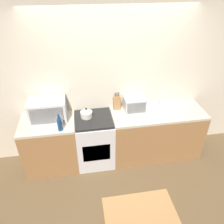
% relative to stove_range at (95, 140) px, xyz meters
% --- Properties ---
extents(ground_plane, '(16.00, 16.00, 0.00)m').
position_rel_stove_range_xyz_m(ground_plane, '(0.35, -0.65, -0.45)').
color(ground_plane, brown).
extents(wall_back, '(10.00, 0.06, 2.60)m').
position_rel_stove_range_xyz_m(wall_back, '(0.35, 0.34, 0.85)').
color(wall_back, beige).
rests_on(wall_back, ground_plane).
extents(counter_left_run, '(0.85, 0.62, 0.90)m').
position_rel_stove_range_xyz_m(counter_left_run, '(-0.73, 0.00, 0.00)').
color(counter_left_run, olive).
rests_on(counter_left_run, ground_plane).
extents(counter_right_run, '(1.55, 0.62, 0.90)m').
position_rel_stove_range_xyz_m(counter_right_run, '(1.08, 0.00, 0.00)').
color(counter_right_run, olive).
rests_on(counter_right_run, ground_plane).
extents(stove_range, '(0.61, 0.62, 0.90)m').
position_rel_stove_range_xyz_m(stove_range, '(0.00, 0.00, 0.00)').
color(stove_range, silver).
rests_on(stove_range, ground_plane).
extents(kettle, '(0.19, 0.19, 0.17)m').
position_rel_stove_range_xyz_m(kettle, '(-0.11, 0.06, 0.52)').
color(kettle, beige).
rests_on(kettle, stove_range).
extents(microwave, '(0.56, 0.37, 0.33)m').
position_rel_stove_range_xyz_m(microwave, '(-0.69, 0.10, 0.62)').
color(microwave, silver).
rests_on(microwave, counter_left_run).
extents(bottle, '(0.07, 0.07, 0.27)m').
position_rel_stove_range_xyz_m(bottle, '(-0.51, -0.23, 0.56)').
color(bottle, navy).
rests_on(bottle, counter_left_run).
extents(knife_block, '(0.12, 0.06, 0.31)m').
position_rel_stove_range_xyz_m(knife_block, '(0.41, 0.21, 0.58)').
color(knife_block, '#9E7042').
rests_on(knife_block, counter_right_run).
extents(toaster_oven, '(0.35, 0.30, 0.24)m').
position_rel_stove_range_xyz_m(toaster_oven, '(0.70, 0.14, 0.57)').
color(toaster_oven, silver).
rests_on(toaster_oven, counter_right_run).
extents(sink_basin, '(0.46, 0.39, 0.24)m').
position_rel_stove_range_xyz_m(sink_basin, '(1.15, 0.01, 0.47)').
color(sink_basin, silver).
rests_on(sink_basin, counter_right_run).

